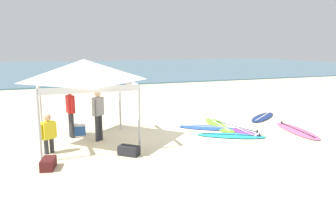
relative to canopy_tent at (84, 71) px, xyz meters
The scene contains 16 objects.
ground_plane 3.96m from the canopy_tent, ahead, with size 80.00×80.00×0.00m, color beige.
sea 32.95m from the canopy_tent, 84.48° to the left, with size 80.00×36.00×0.10m, color teal.
canopy_tent is the anchor object (origin of this frame).
surfboard_navy 8.16m from the canopy_tent, ahead, with size 2.25×1.95×0.19m.
surfboard_pink 7.96m from the canopy_tent, ahead, with size 1.06×2.66×0.19m.
surfboard_cyan 5.48m from the canopy_tent, 10.98° to the right, with size 2.40×1.72×0.19m.
surfboard_lime 5.72m from the canopy_tent, ahead, with size 1.00×2.63×0.19m.
surfboard_white 6.10m from the canopy_tent, ahead, with size 1.35×2.64×0.19m.
surfboard_blue 5.28m from the canopy_tent, ahead, with size 2.51×1.88×0.19m.
surfboard_purple 6.05m from the canopy_tent, ahead, with size 0.61×2.17×0.19m.
person_red 1.70m from the canopy_tent, 116.66° to the left, with size 0.29×0.54×1.71m.
person_grey 1.46m from the canopy_tent, 20.20° to the left, with size 0.43×0.41×1.71m.
person_yellow 2.21m from the canopy_tent, 150.74° to the right, with size 0.49×0.37×1.20m.
gear_bag_near_tent 3.25m from the canopy_tent, 121.60° to the right, with size 0.60×0.32×0.28m, color #4C1919.
gear_bag_by_pole 2.97m from the canopy_tent, 58.94° to the right, with size 0.60×0.32×0.28m, color #232328.
cooler_box 2.47m from the canopy_tent, 99.95° to the left, with size 0.50×0.36×0.39m.
Camera 1 is at (-4.25, -10.76, 3.24)m, focal length 35.60 mm.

